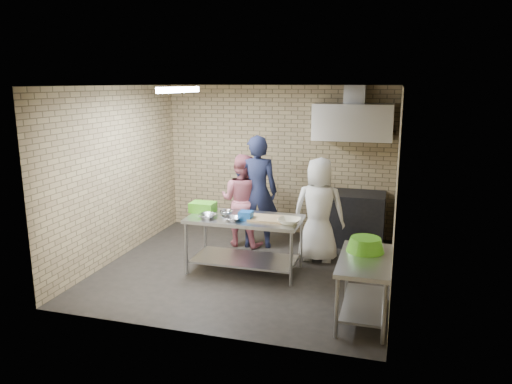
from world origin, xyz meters
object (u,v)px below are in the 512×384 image
blue_tub (246,215)px  woman_white (319,210)px  man_navy (257,192)px  prep_table (245,244)px  green_basin (365,244)px  woman_pink (242,200)px  bottle_green (381,127)px  side_counter (364,288)px  stove (349,218)px  green_crate (203,207)px  bottle_red (357,125)px

blue_tub → woman_white: woman_white is taller
man_navy → woman_white: 1.17m
prep_table → green_basin: green_basin is taller
blue_tub → woman_pink: 1.31m
woman_white → bottle_green: bearing=-126.8°
bottle_green → woman_white: size_ratio=0.09×
blue_tub → woman_pink: woman_pink is taller
side_counter → green_basin: (-0.02, 0.25, 0.46)m
stove → woman_pink: woman_pink is taller
side_counter → man_navy: size_ratio=0.63×
stove → woman_white: 1.11m
prep_table → stove: size_ratio=1.38×
green_crate → man_navy: bearing=60.2°
green_crate → woman_pink: (0.30, 1.00, -0.11)m
blue_tub → man_navy: size_ratio=0.10×
green_crate → bottle_green: 3.29m
man_navy → blue_tub: bearing=85.3°
woman_pink → side_counter: bearing=141.1°
green_crate → woman_white: size_ratio=0.22×
side_counter → woman_white: woman_white is taller
blue_tub → bottle_green: bottle_green is taller
green_basin → woman_pink: bearing=138.8°
green_basin → man_navy: size_ratio=0.24×
green_basin → stove: bearing=99.8°
bottle_red → man_navy: size_ratio=0.09×
prep_table → bottle_green: size_ratio=11.00×
prep_table → man_navy: 1.24m
blue_tub → green_crate: bearing=163.7°
stove → blue_tub: size_ratio=6.55×
side_counter → blue_tub: (-1.74, 0.93, 0.51)m
green_crate → bottle_red: 3.01m
blue_tub → woman_pink: size_ratio=0.12×
man_navy → side_counter: bearing=118.6°
side_counter → blue_tub: size_ratio=6.55×
side_counter → woman_pink: 3.10m
bottle_red → woman_white: bearing=-109.2°
prep_table → bottle_green: (1.79, 1.96, 1.60)m
side_counter → bottle_red: bearing=97.6°
prep_table → man_navy: bearing=96.9°
blue_tub → green_basin: (1.72, -0.68, -0.05)m
prep_table → bottle_red: 2.90m
bottle_green → blue_tub: bearing=-130.3°
green_basin → man_navy: man_navy is taller
side_counter → stove: size_ratio=1.00×
stove → woman_white: bearing=-111.0°
woman_white → prep_table: bearing=34.9°
stove → green_basin: green_basin is taller
side_counter → prep_table: bearing=150.1°
blue_tub → man_navy: bearing=98.7°
green_basin → side_counter: bearing=-85.4°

